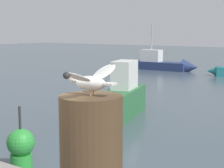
% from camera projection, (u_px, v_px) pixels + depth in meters
% --- Properties ---
extents(mooring_post, '(0.43, 0.43, 0.87)m').
position_uv_depth(mooring_post, '(91.00, 158.00, 2.59)').
color(mooring_post, '#4C3823').
rests_on(mooring_post, harbor_quay).
extents(seagull, '(0.39, 0.65, 0.20)m').
position_uv_depth(seagull, '(90.00, 79.00, 2.51)').
color(seagull, tan).
rests_on(seagull, mooring_post).
extents(boat_green, '(1.81, 3.69, 1.81)m').
position_uv_depth(boat_green, '(120.00, 99.00, 12.05)').
color(boat_green, '#2D6B3D').
rests_on(boat_green, ground_plane).
extents(boat_navy, '(5.25, 1.27, 3.46)m').
position_uv_depth(boat_navy, '(164.00, 64.00, 26.64)').
color(boat_navy, navy).
rests_on(boat_navy, ground_plane).
extents(channel_buoy, '(0.56, 0.56, 1.33)m').
position_uv_depth(channel_buoy, '(21.00, 148.00, 7.48)').
color(channel_buoy, green).
rests_on(channel_buoy, ground_plane).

